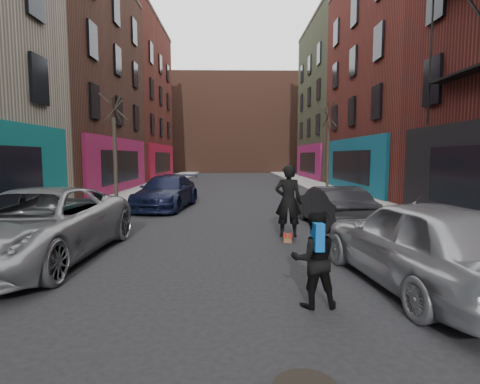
{
  "coord_description": "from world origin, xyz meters",
  "views": [
    {
      "loc": [
        -0.14,
        -1.25,
        2.38
      ],
      "look_at": [
        -0.01,
        6.77,
        1.6
      ],
      "focal_mm": 28.0,
      "sensor_mm": 36.0,
      "label": 1
    }
  ],
  "objects_px": {
    "tree_right_far": "(328,139)",
    "parked_right_far": "(421,243)",
    "skateboard": "(288,238)",
    "skateboarder": "(288,201)",
    "parked_left_end": "(166,192)",
    "parked_left_far": "(36,225)",
    "parked_right_end": "(332,206)",
    "tree_left_far": "(115,136)",
    "pedestrian": "(314,259)"
  },
  "relations": [
    {
      "from": "tree_right_far",
      "to": "parked_right_far",
      "type": "bearing_deg",
      "value": -99.1
    },
    {
      "from": "tree_right_far",
      "to": "skateboard",
      "type": "xyz_separation_m",
      "value": [
        -4.82,
        -14.85,
        -3.48
      ]
    },
    {
      "from": "parked_right_far",
      "to": "skateboarder",
      "type": "xyz_separation_m",
      "value": [
        -1.82,
        3.89,
        0.28
      ]
    },
    {
      "from": "tree_right_far",
      "to": "parked_left_end",
      "type": "xyz_separation_m",
      "value": [
        -9.4,
        -8.36,
        -2.79
      ]
    },
    {
      "from": "tree_right_far",
      "to": "parked_right_far",
      "type": "relative_size",
      "value": 1.4
    },
    {
      "from": "skateboard",
      "to": "parked_left_far",
      "type": "bearing_deg",
      "value": -152.76
    },
    {
      "from": "tree_right_far",
      "to": "parked_left_far",
      "type": "distance_m",
      "value": 20.2
    },
    {
      "from": "parked_right_end",
      "to": "skateboard",
      "type": "relative_size",
      "value": 5.15
    },
    {
      "from": "tree_left_far",
      "to": "tree_right_far",
      "type": "height_order",
      "value": "tree_right_far"
    },
    {
      "from": "skateboard",
      "to": "skateboarder",
      "type": "xyz_separation_m",
      "value": [
        0.0,
        0.0,
        1.06
      ]
    },
    {
      "from": "tree_right_far",
      "to": "parked_right_end",
      "type": "bearing_deg",
      "value": -103.33
    },
    {
      "from": "parked_right_end",
      "to": "pedestrian",
      "type": "bearing_deg",
      "value": 65.31
    },
    {
      "from": "parked_left_far",
      "to": "parked_right_far",
      "type": "height_order",
      "value": "parked_right_far"
    },
    {
      "from": "parked_left_far",
      "to": "parked_right_far",
      "type": "relative_size",
      "value": 1.21
    },
    {
      "from": "tree_right_far",
      "to": "parked_right_end",
      "type": "xyz_separation_m",
      "value": [
        -3.0,
        -12.66,
        -2.85
      ]
    },
    {
      "from": "parked_right_end",
      "to": "parked_left_far",
      "type": "bearing_deg",
      "value": 20.42
    },
    {
      "from": "tree_right_far",
      "to": "parked_right_end",
      "type": "height_order",
      "value": "tree_right_far"
    },
    {
      "from": "parked_right_end",
      "to": "pedestrian",
      "type": "relative_size",
      "value": 2.71
    },
    {
      "from": "parked_left_far",
      "to": "pedestrian",
      "type": "bearing_deg",
      "value": -23.13
    },
    {
      "from": "parked_left_far",
      "to": "skateboarder",
      "type": "distance_m",
      "value": 6.32
    },
    {
      "from": "tree_right_far",
      "to": "pedestrian",
      "type": "relative_size",
      "value": 4.47
    },
    {
      "from": "parked_right_far",
      "to": "parked_right_end",
      "type": "bearing_deg",
      "value": -97.02
    },
    {
      "from": "skateboarder",
      "to": "parked_left_end",
      "type": "bearing_deg",
      "value": -46.1
    },
    {
      "from": "skateboard",
      "to": "parked_right_end",
      "type": "bearing_deg",
      "value": 58.9
    },
    {
      "from": "parked_left_far",
      "to": "parked_left_end",
      "type": "relative_size",
      "value": 1.16
    },
    {
      "from": "skateboard",
      "to": "pedestrian",
      "type": "height_order",
      "value": "pedestrian"
    },
    {
      "from": "parked_left_end",
      "to": "tree_right_far",
      "type": "bearing_deg",
      "value": 48.16
    },
    {
      "from": "parked_left_end",
      "to": "parked_right_far",
      "type": "bearing_deg",
      "value": -51.82
    },
    {
      "from": "parked_left_end",
      "to": "parked_right_far",
      "type": "height_order",
      "value": "parked_right_far"
    },
    {
      "from": "parked_right_far",
      "to": "skateboard",
      "type": "relative_size",
      "value": 6.09
    },
    {
      "from": "parked_right_far",
      "to": "skateboarder",
      "type": "relative_size",
      "value": 2.4
    },
    {
      "from": "skateboard",
      "to": "tree_left_far",
      "type": "bearing_deg",
      "value": 139.28
    },
    {
      "from": "skateboarder",
      "to": "tree_left_far",
      "type": "bearing_deg",
      "value": -40.72
    },
    {
      "from": "parked_left_end",
      "to": "skateboarder",
      "type": "height_order",
      "value": "skateboarder"
    },
    {
      "from": "skateboard",
      "to": "pedestrian",
      "type": "distance_m",
      "value": 4.75
    },
    {
      "from": "parked_right_end",
      "to": "parked_right_far",
      "type": "bearing_deg",
      "value": 82.17
    },
    {
      "from": "skateboard",
      "to": "skateboarder",
      "type": "height_order",
      "value": "skateboarder"
    },
    {
      "from": "parked_left_far",
      "to": "parked_left_end",
      "type": "height_order",
      "value": "parked_left_far"
    },
    {
      "from": "parked_left_far",
      "to": "skateboarder",
      "type": "height_order",
      "value": "skateboarder"
    },
    {
      "from": "tree_left_far",
      "to": "pedestrian",
      "type": "relative_size",
      "value": 4.27
    },
    {
      "from": "tree_right_far",
      "to": "parked_right_far",
      "type": "height_order",
      "value": "tree_right_far"
    },
    {
      "from": "tree_left_far",
      "to": "pedestrian",
      "type": "distance_m",
      "value": 15.61
    },
    {
      "from": "tree_left_far",
      "to": "parked_right_end",
      "type": "relative_size",
      "value": 1.58
    },
    {
      "from": "parked_left_far",
      "to": "skateboard",
      "type": "height_order",
      "value": "parked_left_far"
    },
    {
      "from": "parked_left_far",
      "to": "pedestrian",
      "type": "distance_m",
      "value": 6.31
    },
    {
      "from": "parked_left_far",
      "to": "parked_right_end",
      "type": "relative_size",
      "value": 1.43
    },
    {
      "from": "tree_left_far",
      "to": "parked_right_far",
      "type": "distance_m",
      "value": 16.03
    },
    {
      "from": "skateboard",
      "to": "skateboarder",
      "type": "distance_m",
      "value": 1.06
    },
    {
      "from": "tree_left_far",
      "to": "tree_right_far",
      "type": "xyz_separation_m",
      "value": [
        12.4,
        6.0,
        0.15
      ]
    },
    {
      "from": "skateboarder",
      "to": "tree_right_far",
      "type": "bearing_deg",
      "value": -99.29
    }
  ]
}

